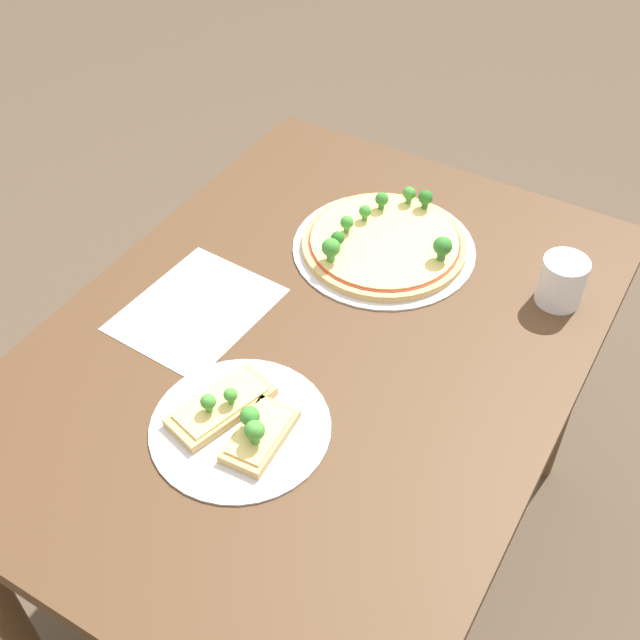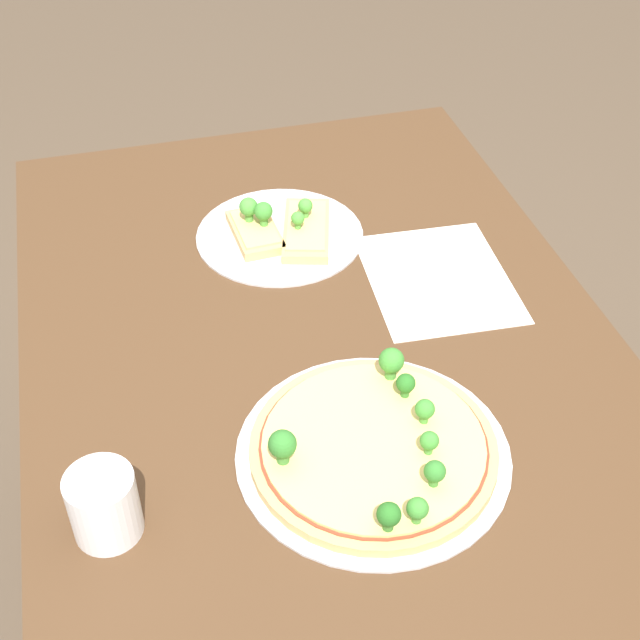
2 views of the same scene
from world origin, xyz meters
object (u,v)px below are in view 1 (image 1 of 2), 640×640
pizza_tray_slice (239,421)px  drinking_cup (562,281)px  dining_table (316,377)px  pizza_tray_whole (384,243)px

pizza_tray_slice → drinking_cup: (0.52, -0.33, 0.03)m
dining_table → pizza_tray_slice: size_ratio=4.21×
drinking_cup → pizza_tray_whole: bearing=94.9°
pizza_tray_whole → pizza_tray_slice: pizza_tray_whole is taller
pizza_tray_slice → drinking_cup: 0.62m
dining_table → pizza_tray_slice: bearing=179.3°
pizza_tray_slice → drinking_cup: drinking_cup is taller
pizza_tray_whole → pizza_tray_slice: (-0.50, -0.01, -0.00)m
dining_table → pizza_tray_slice: pizza_tray_slice is taller
pizza_tray_whole → dining_table: bearing=-178.3°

